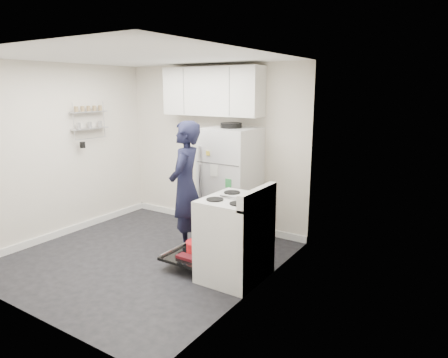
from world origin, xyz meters
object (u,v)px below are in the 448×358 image
Objects in this scene: open_oven_door at (195,251)px; person at (186,187)px; refrigerator at (231,183)px; electric_range at (234,239)px.

person is at bearing 139.51° from open_oven_door.
person is at bearing -107.77° from refrigerator.
person is (-0.24, -0.75, 0.06)m from refrigerator.
person reaches higher than electric_range.
open_oven_door is 0.86m from person.
refrigerator reaches higher than electric_range.
electric_range is 1.57× the size of open_oven_door.
person reaches higher than refrigerator.
person reaches higher than open_oven_door.
person is (-0.96, 0.35, 0.40)m from electric_range.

